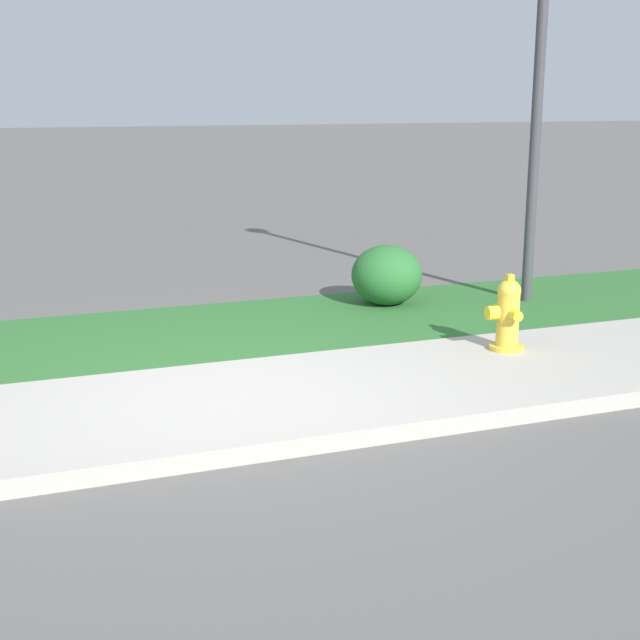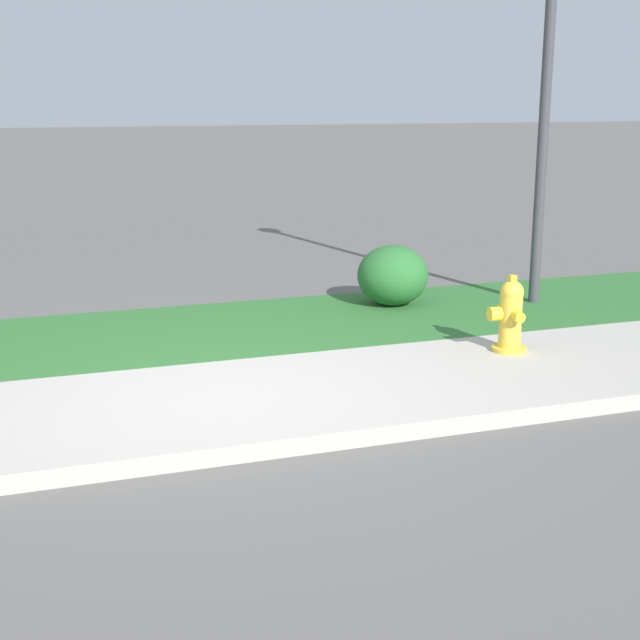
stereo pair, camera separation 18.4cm
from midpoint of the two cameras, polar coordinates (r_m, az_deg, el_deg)
The scene contains 7 objects.
ground_plane at distance 6.44m, azimuth -4.97°, elevation -5.18°, with size 120.00×120.00×0.00m, color #5B5956.
sidewalk_pavement at distance 6.43m, azimuth -4.98°, elevation -5.14°, with size 18.00×1.93×0.01m, color #ADA89E.
grass_verge at distance 8.32m, azimuth -8.38°, elevation -0.77°, with size 18.00×2.11×0.01m, color #2D662D.
street_curb at distance 5.47m, azimuth -2.29°, elevation -8.03°, with size 18.00×0.16×0.12m, color #ADA89E.
fire_hydrant_far_end at distance 7.71m, azimuth 12.73°, elevation 0.24°, with size 0.35×0.38×0.67m.
street_lamp at distance 9.53m, azimuth 15.05°, elevation 17.58°, with size 0.32×0.32×4.13m.
shrub_bush_near_lamp at distance 9.30m, azimuth 5.24°, elevation 2.86°, with size 0.74×0.74×0.63m.
Camera 2 is at (-1.36, -5.93, 2.12)m, focal length 50.00 mm.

